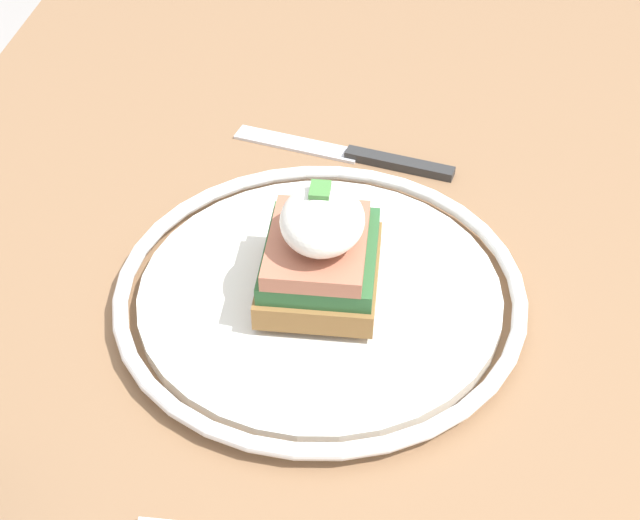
% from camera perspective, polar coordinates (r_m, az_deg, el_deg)
% --- Properties ---
extents(dining_table, '(0.98, 0.76, 0.77)m').
position_cam_1_polar(dining_table, '(0.66, 4.37, -11.79)').
color(dining_table, '#846042').
rests_on(dining_table, ground_plane).
extents(plate, '(0.26, 0.26, 0.02)m').
position_cam_1_polar(plate, '(0.57, -0.00, -2.03)').
color(plate, silver).
rests_on(plate, dining_table).
extents(sandwich, '(0.12, 0.07, 0.08)m').
position_cam_1_polar(sandwich, '(0.55, 0.01, 0.70)').
color(sandwich, olive).
rests_on(sandwich, plate).
extents(knife, '(0.06, 0.18, 0.01)m').
position_cam_1_polar(knife, '(0.70, 2.54, 6.68)').
color(knife, '#2D2D2D').
rests_on(knife, dining_table).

